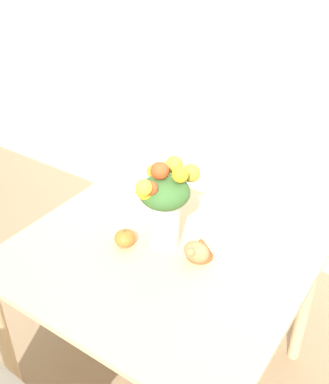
# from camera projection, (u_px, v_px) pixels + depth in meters

# --- Properties ---
(ground_plane) EXTENTS (12.00, 12.00, 0.00)m
(ground_plane) POSITION_uv_depth(u_px,v_px,m) (159.00, 368.00, 2.33)
(ground_plane) COLOR #8E7556
(wall_back) EXTENTS (8.00, 0.06, 2.70)m
(wall_back) POSITION_uv_depth(u_px,v_px,m) (285.00, 51.00, 2.46)
(wall_back) COLOR white
(wall_back) RESTS_ON ground_plane
(dining_table) EXTENTS (1.21, 1.06, 0.78)m
(dining_table) POSITION_uv_depth(u_px,v_px,m) (158.00, 271.00, 1.96)
(dining_table) COLOR #D1B284
(dining_table) RESTS_ON ground_plane
(flower_vase) EXTENTS (0.24, 0.30, 0.41)m
(flower_vase) POSITION_uv_depth(u_px,v_px,m) (164.00, 201.00, 1.85)
(flower_vase) COLOR silver
(flower_vase) RESTS_ON dining_table
(pumpkin) EXTENTS (0.09, 0.09, 0.08)m
(pumpkin) POSITION_uv_depth(u_px,v_px,m) (125.00, 238.00, 1.94)
(pumpkin) COLOR orange
(pumpkin) RESTS_ON dining_table
(turkey_figurine) EXTENTS (0.11, 0.15, 0.09)m
(turkey_figurine) POSITION_uv_depth(u_px,v_px,m) (199.00, 249.00, 1.86)
(turkey_figurine) COLOR #A87A4C
(turkey_figurine) RESTS_ON dining_table
(dining_chair_near_window) EXTENTS (0.43, 0.43, 0.90)m
(dining_chair_near_window) POSITION_uv_depth(u_px,v_px,m) (236.00, 211.00, 2.70)
(dining_chair_near_window) COLOR silver
(dining_chair_near_window) RESTS_ON ground_plane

